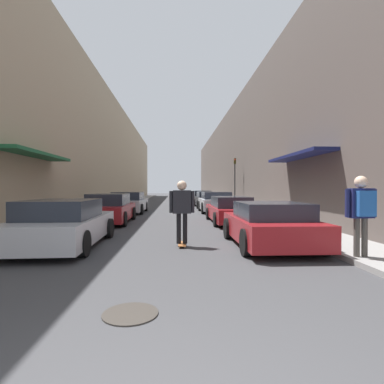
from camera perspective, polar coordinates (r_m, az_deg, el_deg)
The scene contains 17 objects.
ground at distance 25.96m, azimuth -3.62°, elevation -2.77°, with size 136.00×136.00×0.00m, color #38383A.
curb_strip_left at distance 32.50m, azimuth -11.93°, elevation -1.97°, with size 1.80×61.82×0.12m.
curb_strip_right at distance 32.45m, azimuth 4.86°, elevation -1.96°, with size 1.80×61.82×0.12m.
building_row_left at distance 33.23m, azimuth -16.94°, elevation 6.97°, with size 4.90×61.82×10.43m.
building_row_right at distance 33.10m, azimuth 9.88°, elevation 6.27°, with size 4.90×61.82×9.57m.
parked_car_left_0 at distance 8.85m, azimuth -23.27°, elevation -5.63°, with size 2.02×4.33×1.28m.
parked_car_left_1 at distance 14.12m, azimuth -15.39°, elevation -3.14°, with size 1.91×4.41×1.33m.
parked_car_left_2 at distance 19.57m, azimuth -11.94°, elevation -2.03°, with size 2.08×4.49×1.34m.
parked_car_right_0 at distance 8.49m, azimuth 14.55°, elevation -6.03°, with size 2.05×3.93×1.20m.
parked_car_right_1 at distance 13.81m, azimuth 7.24°, elevation -3.44°, with size 1.85×4.68×1.21m.
parked_car_right_2 at distance 19.68m, azimuth 4.54°, elevation -1.97°, with size 2.09×4.01×1.34m.
parked_car_right_3 at distance 24.58m, azimuth 3.01°, elevation -1.47°, with size 2.01×4.67×1.30m.
parked_car_right_4 at distance 29.70m, azimuth 1.91°, elevation -1.10°, with size 1.94×4.45×1.34m.
skateboarder at distance 8.17m, azimuth -1.94°, elevation -2.64°, with size 0.69×0.78×1.79m.
manhole_cover at distance 4.13m, azimuth -11.66°, elevation -21.73°, with size 0.70×0.70×0.02m.
traffic_light at distance 24.49m, azimuth 8.16°, elevation 2.85°, with size 0.16×0.22×3.89m.
pedestrian at distance 7.32m, azimuth 29.61°, elevation -2.39°, with size 0.69×0.38×1.73m.
Camera 1 is at (0.19, -1.18, 1.59)m, focal length 28.00 mm.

